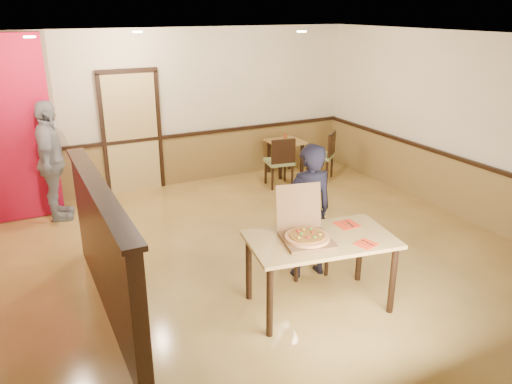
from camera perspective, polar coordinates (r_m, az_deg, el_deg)
floor at (r=6.57m, az=0.89°, el=-7.98°), size 7.00×7.00×0.00m
ceiling at (r=5.79m, az=1.05°, el=17.20°), size 7.00×7.00×0.00m
wall_back at (r=9.19m, az=-9.35°, el=9.34°), size 7.00×0.00×7.00m
wall_right at (r=8.21m, az=23.30°, el=6.64°), size 0.00×7.00×7.00m
wainscot_back at (r=9.39m, az=-8.96°, el=3.61°), size 7.00×0.04×0.90m
chair_rail_back at (r=9.25m, az=-9.08°, el=6.37°), size 7.00×0.06×0.06m
wainscot_right at (r=8.44m, az=22.28°, el=0.37°), size 0.04×7.00×0.90m
chair_rail_right at (r=8.29m, az=22.62°, el=3.40°), size 0.06×7.00×0.06m
back_door at (r=9.02m, az=-14.00°, el=6.52°), size 0.90×0.06×2.10m
booth_partition at (r=5.51m, az=-16.94°, el=-6.24°), size 0.20×3.10×1.44m
spot_a at (r=6.94m, az=-24.46°, el=15.84°), size 0.14×0.14×0.02m
spot_b at (r=7.85m, az=-13.41°, el=17.39°), size 0.14×0.14×0.02m
spot_c at (r=7.79m, az=5.24°, el=17.80°), size 0.14×0.14×0.02m
main_table at (r=5.40m, az=7.37°, el=-6.26°), size 1.67×1.12×0.83m
diner_chair at (r=6.21m, az=5.32°, el=-4.15°), size 0.54×0.54×1.01m
side_chair_left at (r=9.07m, az=2.80°, el=3.66°), size 0.53×0.53×0.94m
side_chair_right at (r=9.57m, az=7.76°, el=4.37°), size 0.65×0.65×0.93m
side_table at (r=9.80m, az=3.38°, el=4.94°), size 0.64×0.64×0.68m
diner at (r=5.97m, az=6.02°, el=-2.23°), size 0.64×0.45×1.67m
passerby at (r=8.16m, az=-22.33°, el=3.22°), size 0.64×1.15×1.85m
pizza_box at (r=5.26m, az=5.67°, el=-4.78°), size 0.62×0.69×0.53m
pizza at (r=5.22m, az=5.87°, el=-5.18°), size 0.52×0.52×0.03m
napkin_near at (r=5.29m, az=12.45°, el=-5.81°), size 0.24×0.24×0.01m
napkin_far at (r=5.70m, az=10.35°, el=-3.67°), size 0.24×0.24×0.01m
condiment at (r=9.71m, az=3.39°, el=6.28°), size 0.06×0.06×0.15m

